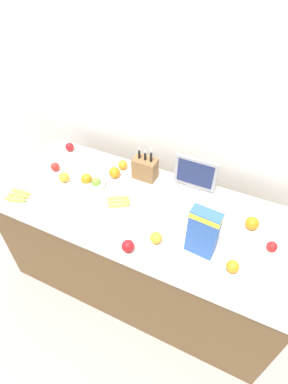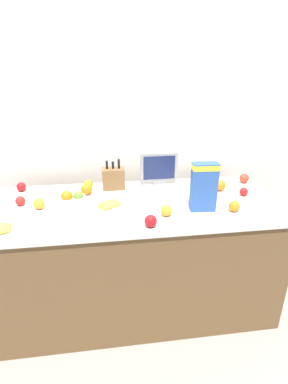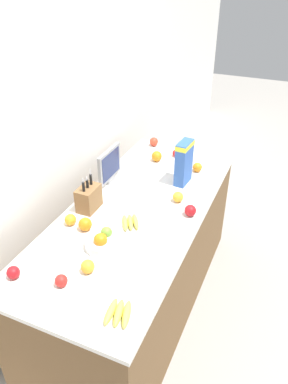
{
  "view_description": "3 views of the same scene",
  "coord_description": "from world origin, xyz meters",
  "px_view_note": "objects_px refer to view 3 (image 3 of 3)",
  "views": [
    {
      "loc": [
        0.61,
        -1.27,
        2.42
      ],
      "look_at": [
        -0.02,
        0.05,
        1.02
      ],
      "focal_mm": 28.0,
      "sensor_mm": 36.0,
      "label": 1
    },
    {
      "loc": [
        -0.19,
        -1.95,
        1.85
      ],
      "look_at": [
        0.08,
        0.04,
        0.98
      ],
      "focal_mm": 28.0,
      "sensor_mm": 36.0,
      "label": 2
    },
    {
      "loc": [
        -1.9,
        -0.88,
        2.39
      ],
      "look_at": [
        0.05,
        -0.02,
        1.03
      ],
      "focal_mm": 35.0,
      "sensor_mm": 36.0,
      "label": 3
    }
  ],
  "objects_px": {
    "banana_bunch_left": "(119,313)",
    "orange_front_center": "(178,197)",
    "apple_near_bananas": "(176,153)",
    "cereal_box": "(184,161)",
    "apple_middle": "(154,142)",
    "apple_rear": "(61,281)",
    "orange_mid_right": "(157,156)",
    "orange_front_right": "(197,167)",
    "knife_block": "(89,198)",
    "banana_bunch_right": "(130,222)",
    "orange_mid_left": "(85,224)",
    "orange_back_center": "(70,220)",
    "orange_near_bowl": "(88,267)",
    "fruit_bowl": "(103,242)",
    "apple_by_knife_block": "(190,211)",
    "small_monitor": "(110,165)",
    "apple_front": "(13,273)"
  },
  "relations": [
    {
      "from": "banana_bunch_left",
      "to": "orange_front_center",
      "type": "xyz_separation_m",
      "value": [
        1.04,
        0.07,
        0.02
      ]
    },
    {
      "from": "banana_bunch_left",
      "to": "apple_near_bananas",
      "type": "xyz_separation_m",
      "value": [
        1.7,
        0.31,
        0.01
      ]
    },
    {
      "from": "cereal_box",
      "to": "apple_middle",
      "type": "bearing_deg",
      "value": 45.61
    },
    {
      "from": "apple_rear",
      "to": "orange_mid_right",
      "type": "distance_m",
      "value": 1.5
    },
    {
      "from": "apple_rear",
      "to": "orange_front_right",
      "type": "height_order",
      "value": "orange_front_right"
    },
    {
      "from": "knife_block",
      "to": "banana_bunch_right",
      "type": "distance_m",
      "value": 0.34
    },
    {
      "from": "apple_near_bananas",
      "to": "banana_bunch_left",
      "type": "bearing_deg",
      "value": -169.69
    },
    {
      "from": "apple_near_bananas",
      "to": "orange_mid_left",
      "type": "distance_m",
      "value": 1.2
    },
    {
      "from": "apple_rear",
      "to": "orange_front_center",
      "type": "xyz_separation_m",
      "value": [
        0.99,
        -0.3,
        0.0
      ]
    },
    {
      "from": "apple_middle",
      "to": "orange_front_center",
      "type": "distance_m",
      "value": 0.92
    },
    {
      "from": "orange_back_center",
      "to": "orange_mid_right",
      "type": "distance_m",
      "value": 1.05
    },
    {
      "from": "apple_middle",
      "to": "orange_near_bowl",
      "type": "height_order",
      "value": "same"
    },
    {
      "from": "orange_back_center",
      "to": "orange_mid_left",
      "type": "xyz_separation_m",
      "value": [
        -0.01,
        -0.12,
        0.0
      ]
    },
    {
      "from": "fruit_bowl",
      "to": "orange_front_right",
      "type": "distance_m",
      "value": 1.13
    },
    {
      "from": "banana_bunch_right",
      "to": "orange_near_bowl",
      "type": "distance_m",
      "value": 0.48
    },
    {
      "from": "knife_block",
      "to": "fruit_bowl",
      "type": "height_order",
      "value": "knife_block"
    },
    {
      "from": "orange_back_center",
      "to": "orange_front_right",
      "type": "relative_size",
      "value": 1.0
    },
    {
      "from": "knife_block",
      "to": "apple_rear",
      "type": "bearing_deg",
      "value": -161.23
    },
    {
      "from": "fruit_bowl",
      "to": "orange_front_right",
      "type": "relative_size",
      "value": 2.84
    },
    {
      "from": "banana_bunch_left",
      "to": "orange_mid_right",
      "type": "relative_size",
      "value": 2.09
    },
    {
      "from": "apple_by_knife_block",
      "to": "orange_near_bowl",
      "type": "height_order",
      "value": "apple_by_knife_block"
    },
    {
      "from": "small_monitor",
      "to": "orange_mid_right",
      "type": "bearing_deg",
      "value": -23.35
    },
    {
      "from": "orange_front_center",
      "to": "small_monitor",
      "type": "bearing_deg",
      "value": 84.62
    },
    {
      "from": "fruit_bowl",
      "to": "apple_middle",
      "type": "height_order",
      "value": "fruit_bowl"
    },
    {
      "from": "apple_rear",
      "to": "apple_near_bananas",
      "type": "bearing_deg",
      "value": -1.86
    },
    {
      "from": "apple_rear",
      "to": "orange_back_center",
      "type": "relative_size",
      "value": 0.91
    },
    {
      "from": "apple_rear",
      "to": "orange_mid_right",
      "type": "relative_size",
      "value": 0.78
    },
    {
      "from": "apple_near_bananas",
      "to": "orange_mid_right",
      "type": "xyz_separation_m",
      "value": [
        -0.14,
        0.12,
        0.01
      ]
    },
    {
      "from": "small_monitor",
      "to": "apple_front",
      "type": "distance_m",
      "value": 1.1
    },
    {
      "from": "orange_mid_right",
      "to": "orange_front_center",
      "type": "bearing_deg",
      "value": -144.3
    },
    {
      "from": "apple_middle",
      "to": "apple_by_knife_block",
      "type": "xyz_separation_m",
      "value": [
        -0.9,
        -0.63,
        0.0
      ]
    },
    {
      "from": "apple_rear",
      "to": "orange_mid_left",
      "type": "xyz_separation_m",
      "value": [
        0.46,
        0.13,
        0.01
      ]
    },
    {
      "from": "banana_bunch_left",
      "to": "orange_back_center",
      "type": "xyz_separation_m",
      "value": [
        0.52,
        0.61,
        0.02
      ]
    },
    {
      "from": "orange_near_bowl",
      "to": "apple_near_bananas",
      "type": "bearing_deg",
      "value": 0.84
    },
    {
      "from": "banana_bunch_left",
      "to": "orange_back_center",
      "type": "relative_size",
      "value": 2.43
    },
    {
      "from": "apple_middle",
      "to": "orange_mid_right",
      "type": "distance_m",
      "value": 0.3
    },
    {
      "from": "apple_front",
      "to": "fruit_bowl",
      "type": "bearing_deg",
      "value": -37.68
    },
    {
      "from": "knife_block",
      "to": "fruit_bowl",
      "type": "bearing_deg",
      "value": -138.06
    },
    {
      "from": "apple_front",
      "to": "orange_back_center",
      "type": "xyz_separation_m",
      "value": [
        0.52,
        -0.02,
        0.0
      ]
    },
    {
      "from": "orange_near_bowl",
      "to": "orange_mid_right",
      "type": "bearing_deg",
      "value": 6.04
    },
    {
      "from": "apple_middle",
      "to": "apple_front",
      "type": "height_order",
      "value": "apple_middle"
    },
    {
      "from": "orange_front_center",
      "to": "apple_front",
      "type": "bearing_deg",
      "value": 151.7
    },
    {
      "from": "banana_bunch_right",
      "to": "apple_by_knife_block",
      "type": "height_order",
      "value": "apple_by_knife_block"
    },
    {
      "from": "banana_bunch_right",
      "to": "orange_mid_right",
      "type": "bearing_deg",
      "value": 11.05
    },
    {
      "from": "small_monitor",
      "to": "apple_by_knife_block",
      "type": "distance_m",
      "value": 0.72
    },
    {
      "from": "orange_near_bowl",
      "to": "orange_back_center",
      "type": "bearing_deg",
      "value": 44.75
    },
    {
      "from": "knife_block",
      "to": "orange_near_bowl",
      "type": "bearing_deg",
      "value": -150.14
    },
    {
      "from": "banana_bunch_right",
      "to": "apple_middle",
      "type": "relative_size",
      "value": 2.58
    },
    {
      "from": "apple_by_knife_block",
      "to": "orange_front_center",
      "type": "height_order",
      "value": "apple_by_knife_block"
    },
    {
      "from": "apple_by_knife_block",
      "to": "orange_mid_left",
      "type": "bearing_deg",
      "value": 126.29
    }
  ]
}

